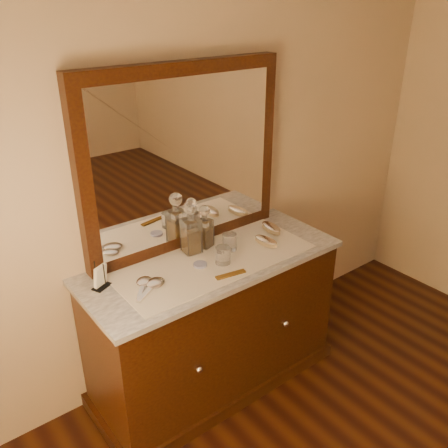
{
  "coord_description": "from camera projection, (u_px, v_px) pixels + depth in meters",
  "views": [
    {
      "loc": [
        -1.31,
        0.15,
        2.15
      ],
      "look_at": [
        0.0,
        1.85,
        1.1
      ],
      "focal_mm": 38.15,
      "sensor_mm": 36.0,
      "label": 1
    }
  ],
  "objects": [
    {
      "name": "brush_far",
      "position": [
        271.0,
        228.0,
        2.85
      ],
      "size": [
        0.09,
        0.17,
        0.04
      ],
      "color": "tan",
      "rests_on": "lace_runner"
    },
    {
      "name": "tumblers",
      "position": [
        226.0,
        248.0,
        2.57
      ],
      "size": [
        0.2,
        0.18,
        0.09
      ],
      "color": "white",
      "rests_on": "lace_runner"
    },
    {
      "name": "mirror_glass",
      "position": [
        188.0,
        161.0,
        2.5
      ],
      "size": [
        1.06,
        0.01,
        0.86
      ],
      "primitive_type": "cube",
      "color": "white",
      "rests_on": "marble_top"
    },
    {
      "name": "brush_near",
      "position": [
        266.0,
        241.0,
        2.7
      ],
      "size": [
        0.09,
        0.16,
        0.04
      ],
      "color": "tan",
      "rests_on": "lace_runner"
    },
    {
      "name": "mirror_frame",
      "position": [
        184.0,
        159.0,
        2.52
      ],
      "size": [
        1.2,
        0.08,
        1.0
      ],
      "primitive_type": "cube",
      "color": "black",
      "rests_on": "marble_top"
    },
    {
      "name": "lace_runner",
      "position": [
        215.0,
        260.0,
        2.55
      ],
      "size": [
        1.1,
        0.45,
        0.0
      ],
      "primitive_type": "cube",
      "color": "beige",
      "rests_on": "marble_top"
    },
    {
      "name": "marble_top",
      "position": [
        213.0,
        262.0,
        2.58
      ],
      "size": [
        1.44,
        0.59,
        0.03
      ],
      "primitive_type": "cube",
      "color": "silver",
      "rests_on": "dresser_cabinet"
    },
    {
      "name": "dresser_cabinet",
      "position": [
        214.0,
        325.0,
        2.76
      ],
      "size": [
        1.4,
        0.55,
        0.82
      ],
      "primitive_type": "cube",
      "color": "black",
      "rests_on": "floor"
    },
    {
      "name": "dresser_plinth",
      "position": [
        214.0,
        373.0,
        2.92
      ],
      "size": [
        1.46,
        0.59,
        0.08
      ],
      "primitive_type": "cube",
      "color": "black",
      "rests_on": "floor"
    },
    {
      "name": "hand_mirror_inner",
      "position": [
        154.0,
        285.0,
        2.32
      ],
      "size": [
        0.22,
        0.16,
        0.02
      ],
      "color": "silver",
      "rests_on": "lace_runner"
    },
    {
      "name": "hand_mirror_outer",
      "position": [
        144.0,
        283.0,
        2.33
      ],
      "size": [
        0.16,
        0.18,
        0.02
      ],
      "color": "silver",
      "rests_on": "lace_runner"
    },
    {
      "name": "knob_left",
      "position": [
        199.0,
        369.0,
        2.38
      ],
      "size": [
        0.04,
        0.04,
        0.04
      ],
      "primitive_type": "sphere",
      "color": "silver",
      "rests_on": "dresser_cabinet"
    },
    {
      "name": "pin_dish",
      "position": [
        200.0,
        265.0,
        2.5
      ],
      "size": [
        0.09,
        0.09,
        0.01
      ],
      "primitive_type": "cylinder",
      "rotation": [
        0.0,
        0.0,
        0.28
      ],
      "color": "white",
      "rests_on": "lace_runner"
    },
    {
      "name": "knob_right",
      "position": [
        286.0,
        324.0,
        2.71
      ],
      "size": [
        0.04,
        0.04,
        0.04
      ],
      "primitive_type": "sphere",
      "color": "silver",
      "rests_on": "dresser_cabinet"
    },
    {
      "name": "comb",
      "position": [
        231.0,
        274.0,
        2.41
      ],
      "size": [
        0.17,
        0.06,
        0.01
      ],
      "primitive_type": "cube",
      "rotation": [
        0.0,
        0.0,
        -0.18
      ],
      "color": "brown",
      "rests_on": "lace_runner"
    },
    {
      "name": "decanter_left",
      "position": [
        191.0,
        233.0,
        2.58
      ],
      "size": [
        0.1,
        0.1,
        0.3
      ],
      "color": "#975F16",
      "rests_on": "lace_runner"
    },
    {
      "name": "decanter_right",
      "position": [
        205.0,
        231.0,
        2.65
      ],
      "size": [
        0.1,
        0.1,
        0.25
      ],
      "color": "#975F16",
      "rests_on": "lace_runner"
    },
    {
      "name": "napkin_rack",
      "position": [
        100.0,
        277.0,
        2.3
      ],
      "size": [
        0.11,
        0.09,
        0.14
      ],
      "color": "black",
      "rests_on": "marble_top"
    }
  ]
}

